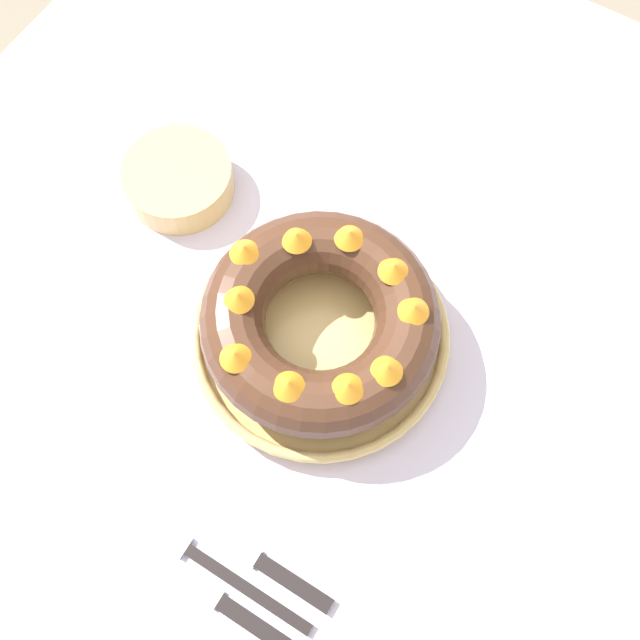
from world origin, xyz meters
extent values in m
plane|color=gray|center=(0.00, 0.00, 0.00)|extent=(8.00, 8.00, 0.00)
cube|color=silver|center=(0.00, 0.00, 0.73)|extent=(1.30, 1.20, 0.03)
cylinder|color=brown|center=(0.58, 0.53, 0.36)|extent=(0.06, 0.06, 0.72)
cylinder|color=tan|center=(0.02, 0.02, 0.75)|extent=(0.28, 0.28, 0.01)
torus|color=tan|center=(0.02, 0.02, 0.77)|extent=(0.29, 0.29, 0.01)
torus|color=#4C2D1E|center=(0.02, 0.02, 0.81)|extent=(0.26, 0.26, 0.07)
cone|color=orange|center=(0.11, 0.03, 0.85)|extent=(0.05, 0.05, 0.01)
cone|color=orange|center=(0.08, 0.08, 0.85)|extent=(0.05, 0.05, 0.01)
cone|color=orange|center=(0.04, 0.12, 0.85)|extent=(0.03, 0.03, 0.01)
cone|color=orange|center=(-0.01, 0.09, 0.85)|extent=(0.04, 0.04, 0.01)
cone|color=orange|center=(-0.07, 0.06, 0.85)|extent=(0.04, 0.04, 0.01)
cone|color=orange|center=(-0.06, 0.00, 0.85)|extent=(0.04, 0.04, 0.01)
cone|color=orange|center=(-0.04, -0.05, 0.85)|extent=(0.04, 0.04, 0.01)
cone|color=orange|center=(0.00, -0.07, 0.85)|extent=(0.04, 0.04, 0.01)
cone|color=orange|center=(0.07, -0.07, 0.85)|extent=(0.04, 0.04, 0.01)
cone|color=orange|center=(0.10, -0.03, 0.85)|extent=(0.05, 0.05, 0.01)
cube|color=black|center=(-0.24, -0.06, 0.75)|extent=(0.01, 0.15, 0.01)
cube|color=silver|center=(-0.24, 0.04, 0.75)|extent=(0.02, 0.06, 0.01)
cube|color=black|center=(-0.26, -0.09, 0.75)|extent=(0.02, 0.10, 0.01)
cube|color=silver|center=(-0.26, 0.02, 0.75)|extent=(0.02, 0.12, 0.00)
cube|color=black|center=(-0.21, -0.10, 0.75)|extent=(0.02, 0.09, 0.01)
cube|color=silver|center=(-0.21, 0.00, 0.75)|extent=(0.02, 0.11, 0.00)
cylinder|color=tan|center=(0.11, 0.27, 0.77)|extent=(0.13, 0.13, 0.04)
camera|label=1|loc=(-0.23, -0.14, 1.54)|focal=42.00mm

